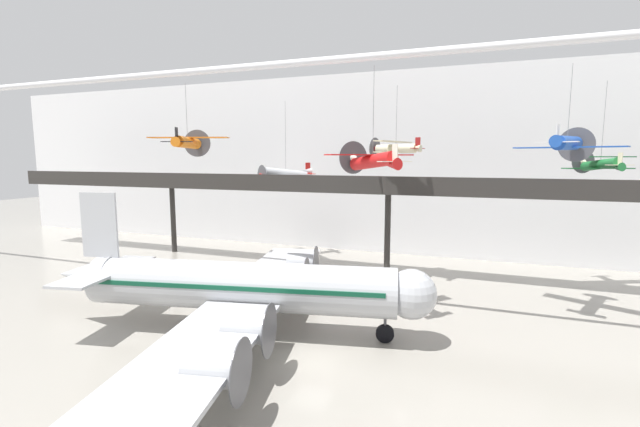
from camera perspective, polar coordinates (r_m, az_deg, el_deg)
The scene contains 11 objects.
ground_plane at distance 29.46m, azimuth -1.07°, elevation -19.08°, with size 260.00×260.00×0.00m, color gray.
hangar_back_wall at distance 60.25m, azimuth 11.32°, elevation 6.51°, with size 140.00×3.00×24.64m.
mezzanine_walkway at distance 48.29m, azimuth 8.86°, elevation 2.99°, with size 110.00×3.20×11.18m.
ceiling_truss_beam at distance 35.35m, azimuth 4.32°, elevation 19.94°, with size 120.00×0.60×0.60m.
airliner_silver_main at distance 32.91m, azimuth -10.80°, elevation -9.55°, with size 29.10×33.53×10.52m.
suspended_plane_red_highwing at distance 35.18m, azimuth 7.04°, elevation 7.04°, with size 6.70×6.80×8.66m.
suspended_plane_cream_biplane at distance 45.47m, azimuth 10.03°, elevation 8.56°, with size 5.65×6.70×7.57m.
suspended_plane_orange_highwing at distance 45.71m, azimuth -17.24°, elevation 9.08°, with size 8.11×6.89×7.25m.
suspended_plane_silver_racer at distance 56.23m, azimuth -4.57°, elevation 5.24°, with size 7.75×7.50×11.26m.
suspended_plane_green_biplane at distance 49.94m, azimuth 33.28°, elevation 5.54°, with size 6.69×5.84×8.84m.
suspended_plane_blue_trainer at distance 39.97m, azimuth 30.07°, elevation 8.10°, with size 8.06×6.97×7.68m.
Camera 1 is at (9.73, -24.50, 13.16)m, focal length 24.00 mm.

